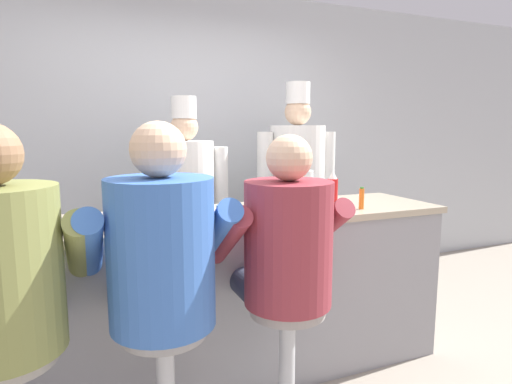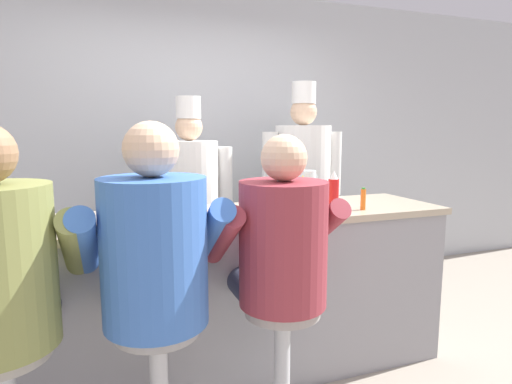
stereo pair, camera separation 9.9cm
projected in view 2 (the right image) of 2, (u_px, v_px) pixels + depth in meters
wall_back at (177, 144)px, 3.82m from camera, size 10.00×0.06×2.70m
diner_counter at (224, 295)px, 2.56m from camera, size 2.76×0.66×1.00m
ketchup_bottle_red at (333, 192)px, 2.57m from camera, size 0.06×0.06×0.24m
mustard_bottle_yellow at (303, 196)px, 2.47m from camera, size 0.06×0.06×0.22m
hot_sauce_bottle_orange at (363, 199)px, 2.59m from camera, size 0.03×0.03×0.14m
water_pitcher_clear at (306, 186)px, 2.89m from camera, size 0.15×0.13×0.21m
breakfast_plate at (184, 221)px, 2.20m from camera, size 0.24×0.24×0.05m
coffee_mug_tan at (119, 218)px, 2.14m from camera, size 0.12×0.08×0.09m
coffee_mug_blue at (223, 212)px, 2.33m from camera, size 0.13×0.08×0.08m
napkin_dispenser_chrome at (272, 201)px, 2.49m from camera, size 0.10×0.06×0.14m
diner_seated_blue at (154, 260)px, 1.78m from camera, size 0.65×0.64×1.51m
diner_seated_maroon at (280, 252)px, 1.97m from camera, size 0.61×0.60×1.46m
cook_in_whites_near at (190, 199)px, 3.29m from camera, size 0.67×0.43×1.73m
cook_in_whites_far at (302, 183)px, 3.66m from camera, size 0.73×0.47×1.87m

